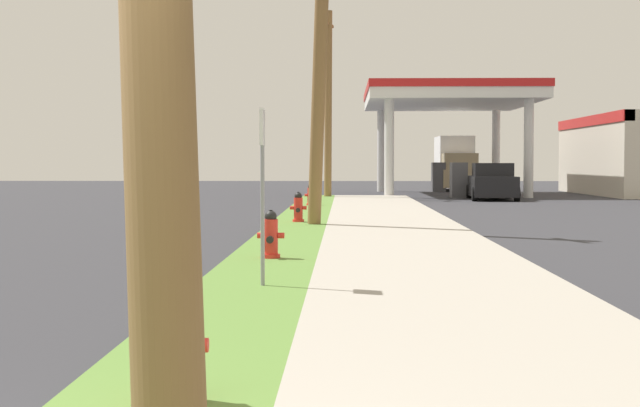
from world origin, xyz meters
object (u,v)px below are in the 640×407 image
object	(u,v)px
fire_hydrant_fourth	(311,196)
car_black_by_near_pump	(492,183)
fire_hydrant_nearest	(174,349)
fire_hydrant_third	(298,209)
street_sign_post	(262,159)
fire_hydrant_second	(271,237)
utility_pole_background	(328,102)
truck_tan_at_forecourt	(455,164)
utility_pole_midground	(320,46)

from	to	relation	value
fire_hydrant_fourth	car_black_by_near_pump	distance (m)	11.08
fire_hydrant_nearest	fire_hydrant_fourth	bearing A→B (deg)	90.24
fire_hydrant_third	street_sign_post	size ratio (longest dim) A/B	0.35
fire_hydrant_nearest	fire_hydrant_third	distance (m)	18.16
fire_hydrant_fourth	car_black_by_near_pump	xyz separation A→B (m)	(7.49, 8.16, 0.28)
fire_hydrant_nearest	fire_hydrant_fourth	xyz separation A→B (m)	(-0.12, 27.55, 0.00)
fire_hydrant_second	fire_hydrant_third	xyz separation A→B (m)	(-0.01, 9.17, 0.00)
fire_hydrant_second	car_black_by_near_pump	distance (m)	27.75
utility_pole_background	truck_tan_at_forecourt	xyz separation A→B (m)	(7.10, 13.66, -2.76)
utility_pole_midground	fire_hydrant_third	bearing A→B (deg)	113.30
utility_pole_midground	street_sign_post	distance (m)	11.48
fire_hydrant_second	utility_pole_background	world-z (taller)	utility_pole_background
fire_hydrant_nearest	fire_hydrant_second	world-z (taller)	same
fire_hydrant_fourth	fire_hydrant_second	bearing A→B (deg)	-89.91
street_sign_post	fire_hydrant_second	bearing A→B (deg)	92.67
utility_pole_midground	utility_pole_background	bearing A→B (deg)	90.41
fire_hydrant_second	utility_pole_background	size ratio (longest dim) A/B	0.09
fire_hydrant_third	utility_pole_midground	size ratio (longest dim) A/B	0.09
fire_hydrant_fourth	utility_pole_midground	distance (m)	11.43
fire_hydrant_fourth	fire_hydrant_third	bearing A→B (deg)	-89.88
fire_hydrant_fourth	utility_pole_midground	bearing A→B (deg)	-86.80
utility_pole_midground	fire_hydrant_nearest	bearing A→B (deg)	-91.65
car_black_by_near_pump	fire_hydrant_third	bearing A→B (deg)	-113.06
fire_hydrant_fourth	utility_pole_background	bearing A→B (deg)	87.08
truck_tan_at_forecourt	utility_pole_midground	bearing A→B (deg)	-101.77
utility_pole_background	car_black_by_near_pump	world-z (taller)	utility_pole_background
car_black_by_near_pump	fire_hydrant_second	bearing A→B (deg)	-105.60
fire_hydrant_third	utility_pole_midground	bearing A→B (deg)	-66.70
street_sign_post	fire_hydrant_third	bearing A→B (deg)	90.76
utility_pole_midground	street_sign_post	size ratio (longest dim) A/B	3.88
fire_hydrant_third	truck_tan_at_forecourt	world-z (taller)	truck_tan_at_forecourt
utility_pole_background	truck_tan_at_forecourt	distance (m)	15.64
fire_hydrant_second	truck_tan_at_forecourt	distance (m)	41.91
fire_hydrant_fourth	truck_tan_at_forecourt	world-z (taller)	truck_tan_at_forecourt
utility_pole_midground	truck_tan_at_forecourt	bearing A→B (deg)	78.23
utility_pole_background	fire_hydrant_second	bearing A→B (deg)	-90.89
utility_pole_background	truck_tan_at_forecourt	world-z (taller)	utility_pole_background
truck_tan_at_forecourt	fire_hydrant_fourth	bearing A→B (deg)	-108.46
fire_hydrant_third	truck_tan_at_forecourt	distance (m)	32.93
street_sign_post	car_black_by_near_pump	bearing A→B (deg)	76.34
fire_hydrant_third	truck_tan_at_forecourt	xyz separation A→B (m)	(7.54, 32.04, 1.04)
fire_hydrant_third	utility_pole_background	distance (m)	18.78
utility_pole_midground	utility_pole_background	xyz separation A→B (m)	(-0.14, 19.74, -0.06)
utility_pole_midground	truck_tan_at_forecourt	distance (m)	34.23
utility_pole_background	street_sign_post	bearing A→B (deg)	-90.50
fire_hydrant_second	truck_tan_at_forecourt	xyz separation A→B (m)	(7.53, 41.21, 1.04)
fire_hydrant_third	street_sign_post	xyz separation A→B (m)	(0.17, -12.50, 1.19)
car_black_by_near_pump	truck_tan_at_forecourt	xyz separation A→B (m)	(0.07, 14.49, 0.77)
fire_hydrant_nearest	utility_pole_background	size ratio (longest dim) A/B	0.09
utility_pole_midground	fire_hydrant_second	bearing A→B (deg)	-94.17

